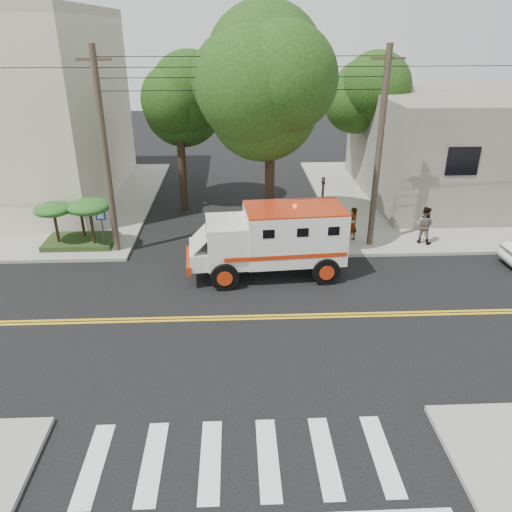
{
  "coord_description": "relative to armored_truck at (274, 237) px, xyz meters",
  "views": [
    {
      "loc": [
        -0.09,
        -15.46,
        9.55
      ],
      "look_at": [
        0.67,
        1.85,
        1.6
      ],
      "focal_mm": 35.0,
      "sensor_mm": 36.0,
      "label": 1
    }
  ],
  "objects": [
    {
      "name": "armored_truck",
      "position": [
        0.0,
        0.0,
        0.0
      ],
      "size": [
        6.63,
        3.04,
        2.94
      ],
      "rotation": [
        0.0,
        0.0,
        0.08
      ],
      "color": "silver",
      "rests_on": "ground"
    },
    {
      "name": "palm_planter",
      "position": [
        -8.92,
        3.13,
        -0.03
      ],
      "size": [
        3.52,
        2.63,
        2.36
      ],
      "color": "#1E3314",
      "rests_on": "sidewalk_nw"
    },
    {
      "name": "accessibility_sign",
      "position": [
        -7.69,
        2.67,
        -0.31
      ],
      "size": [
        0.45,
        0.1,
        2.02
      ],
      "color": "#3F3F42",
      "rests_on": "ground"
    },
    {
      "name": "utility_pole_right",
      "position": [
        4.81,
        2.7,
        2.83
      ],
      "size": [
        0.28,
        0.28,
        9.0
      ],
      "primitive_type": "cylinder",
      "color": "#382D23",
      "rests_on": "ground"
    },
    {
      "name": "ground",
      "position": [
        -1.49,
        -3.5,
        -1.67
      ],
      "size": [
        100.0,
        100.0,
        0.0
      ],
      "primitive_type": "plane",
      "color": "black",
      "rests_on": "ground"
    },
    {
      "name": "traffic_signal",
      "position": [
        2.31,
        2.1,
        0.55
      ],
      "size": [
        0.15,
        0.18,
        3.6
      ],
      "color": "#3F3F42",
      "rests_on": "ground"
    },
    {
      "name": "tree_right",
      "position": [
        7.36,
        12.27,
        4.42
      ],
      "size": [
        4.8,
        4.5,
        8.2
      ],
      "color": "black",
      "rests_on": "ground"
    },
    {
      "name": "pedestrian_b",
      "position": [
        7.37,
        2.73,
        -0.63
      ],
      "size": [
        1.1,
        1.06,
        1.79
      ],
      "primitive_type": "imported",
      "rotation": [
        0.0,
        0.0,
        2.53
      ],
      "color": "gray",
      "rests_on": "sidewalk_ne"
    },
    {
      "name": "building_right",
      "position": [
        13.51,
        10.5,
        1.48
      ],
      "size": [
        14.0,
        12.0,
        6.0
      ],
      "primitive_type": "cube",
      "color": "slate",
      "rests_on": "sidewalk_ne"
    },
    {
      "name": "pedestrian_a",
      "position": [
        4.01,
        3.15,
        -0.69
      ],
      "size": [
        0.73,
        0.68,
        1.67
      ],
      "primitive_type": "imported",
      "rotation": [
        0.0,
        0.0,
        3.76
      ],
      "color": "gray",
      "rests_on": "sidewalk_ne"
    },
    {
      "name": "sidewalk_ne",
      "position": [
        12.01,
        10.0,
        -1.6
      ],
      "size": [
        17.0,
        17.0,
        0.15
      ],
      "primitive_type": "cube",
      "color": "gray",
      "rests_on": "ground"
    },
    {
      "name": "sidewalk_nw",
      "position": [
        -14.99,
        10.0,
        -1.6
      ],
      "size": [
        17.0,
        17.0,
        0.15
      ],
      "primitive_type": "cube",
      "color": "gray",
      "rests_on": "ground"
    },
    {
      "name": "tree_left",
      "position": [
        -4.16,
        8.29,
        4.06
      ],
      "size": [
        4.48,
        4.2,
        7.7
      ],
      "color": "black",
      "rests_on": "ground"
    },
    {
      "name": "utility_pole_left",
      "position": [
        -7.09,
        2.5,
        2.83
      ],
      "size": [
        0.28,
        0.28,
        9.0
      ],
      "primitive_type": "cylinder",
      "color": "#382D23",
      "rests_on": "ground"
    },
    {
      "name": "tree_main",
      "position": [
        0.45,
        2.71,
        5.53
      ],
      "size": [
        6.08,
        5.7,
        9.85
      ],
      "color": "black",
      "rests_on": "ground"
    }
  ]
}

